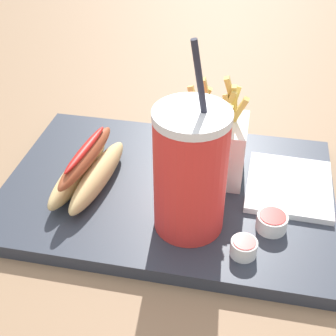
{
  "coord_description": "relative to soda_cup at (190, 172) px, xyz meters",
  "views": [
    {
      "loc": [
        0.1,
        -0.5,
        0.43
      ],
      "look_at": [
        0.0,
        0.0,
        0.05
      ],
      "focal_mm": 49.68,
      "sensor_mm": 36.0,
      "label": 1
    }
  ],
  "objects": [
    {
      "name": "ketchup_cup_2",
      "position": [
        0.07,
        -0.04,
        -0.07
      ],
      "size": [
        0.03,
        0.03,
        0.02
      ],
      "color": "white",
      "rests_on": "food_tray"
    },
    {
      "name": "ketchup_cup_1",
      "position": [
        0.1,
        0.01,
        -0.07
      ],
      "size": [
        0.04,
        0.04,
        0.02
      ],
      "color": "white",
      "rests_on": "food_tray"
    },
    {
      "name": "fries_basket",
      "position": [
        0.02,
        0.11,
        -0.03
      ],
      "size": [
        0.09,
        0.08,
        0.16
      ],
      "color": "white",
      "rests_on": "food_tray"
    },
    {
      "name": "hot_dog_1",
      "position": [
        -0.15,
        0.05,
        -0.06
      ],
      "size": [
        0.08,
        0.17,
        0.06
      ],
      "color": "#DBB775",
      "rests_on": "food_tray"
    },
    {
      "name": "soda_cup",
      "position": [
        0.0,
        0.0,
        0.0
      ],
      "size": [
        0.09,
        0.09,
        0.25
      ],
      "color": "red",
      "rests_on": "food_tray"
    },
    {
      "name": "napkin_stack",
      "position": [
        0.13,
        0.1,
        -0.08
      ],
      "size": [
        0.12,
        0.13,
        0.01
      ],
      "primitive_type": "cube",
      "rotation": [
        0.0,
        0.0,
        -0.03
      ],
      "color": "white",
      "rests_on": "food_tray"
    },
    {
      "name": "ground_plane",
      "position": [
        -0.04,
        0.07,
        -0.11
      ],
      "size": [
        2.4,
        2.4,
        0.02
      ],
      "primitive_type": "cube",
      "color": "#8C6B4C"
    },
    {
      "name": "food_tray",
      "position": [
        -0.04,
        0.07,
        -0.09
      ],
      "size": [
        0.46,
        0.31,
        0.02
      ],
      "primitive_type": "cube",
      "color": "#2D333D",
      "rests_on": "ground_plane"
    }
  ]
}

